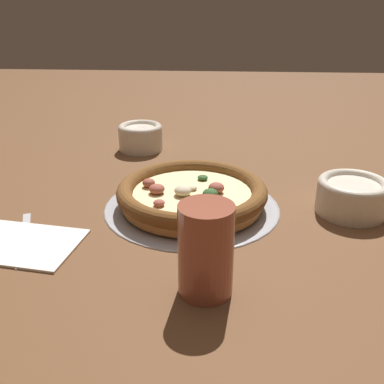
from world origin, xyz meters
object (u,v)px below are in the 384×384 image
at_px(bowl_near, 352,195).
at_px(napkin, 23,243).
at_px(pizza_tray, 192,206).
at_px(bowl_far, 141,136).
at_px(drinking_cup, 206,250).
at_px(pizza, 192,194).
at_px(fork, 25,241).

xyz_separation_m(bowl_near, napkin, (-0.52, -0.15, -0.03)).
relative_size(pizza_tray, napkin, 1.72).
distance_m(pizza_tray, bowl_far, 0.34).
bearing_deg(drinking_cup, bowl_far, 107.77).
bearing_deg(pizza_tray, drinking_cup, -82.22).
relative_size(drinking_cup, napkin, 0.67).
xyz_separation_m(drinking_cup, napkin, (-0.28, 0.09, -0.06)).
relative_size(pizza_tray, pizza, 1.17).
bearing_deg(fork, pizza_tray, 98.52).
height_order(pizza_tray, pizza, pizza).
bearing_deg(drinking_cup, bowl_near, 44.90).
relative_size(pizza, bowl_near, 2.21).
height_order(drinking_cup, napkin, drinking_cup).
distance_m(bowl_near, bowl_far, 0.52).
xyz_separation_m(pizza, napkin, (-0.24, -0.15, -0.02)).
xyz_separation_m(pizza, fork, (-0.24, -0.14, -0.02)).
xyz_separation_m(bowl_far, drinking_cup, (0.18, -0.55, 0.03)).
bearing_deg(fork, bowl_near, 83.92).
height_order(pizza, bowl_near, bowl_near).
bearing_deg(bowl_near, napkin, -164.26).
distance_m(pizza, bowl_near, 0.27).
height_order(pizza_tray, napkin, napkin).
bearing_deg(bowl_far, pizza_tray, -65.18).
relative_size(pizza_tray, bowl_near, 2.59).
distance_m(pizza, drinking_cup, 0.24).
distance_m(pizza, napkin, 0.28).
xyz_separation_m(bowl_far, napkin, (-0.10, -0.46, -0.03)).
bearing_deg(pizza, napkin, -148.98).
xyz_separation_m(bowl_near, bowl_far, (-0.42, 0.31, 0.00)).
xyz_separation_m(pizza_tray, napkin, (-0.24, -0.15, 0.00)).
height_order(pizza, fork, pizza).
xyz_separation_m(pizza_tray, pizza, (-0.00, -0.00, 0.02)).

